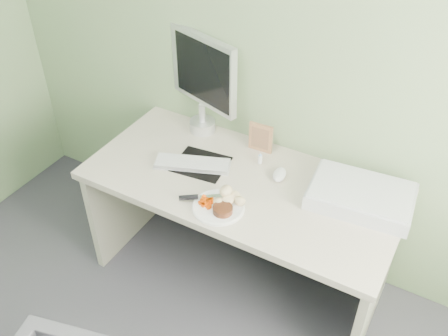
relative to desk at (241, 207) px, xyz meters
The scene contains 14 objects.
wall_back 0.89m from the desk, 90.00° to the left, with size 3.50×3.50×0.00m, color gray.
desk is the anchor object (origin of this frame).
plate 0.30m from the desk, 89.83° to the right, with size 0.25×0.25×0.01m, color white.
steak 0.33m from the desk, 81.71° to the right, with size 0.09×0.09×0.03m, color black.
potato_pile 0.29m from the desk, 81.86° to the right, with size 0.12×0.09×0.07m, color tan.
carrot_heap 0.33m from the desk, 102.57° to the right, with size 0.06×0.05×0.04m, color #E04704.
steak_knife 0.34m from the desk, 116.07° to the right, with size 0.20×0.16×0.02m.
mousepad 0.31m from the desk, behind, with size 0.27×0.24×0.00m, color black.
keyboard 0.35m from the desk, behind, with size 0.39×0.11×0.02m, color white.
computer_mouse 0.28m from the desk, 37.00° to the left, with size 0.06×0.11×0.04m, color white.
photo_frame 0.39m from the desk, 96.71° to the left, with size 0.13×0.02×0.17m, color #A96C4F.
eyedrop_bottle 0.28m from the desk, 84.73° to the left, with size 0.02×0.02×0.07m.
scanner 0.63m from the desk, 13.67° to the left, with size 0.48×0.32×0.08m, color silver.
monitor 0.72m from the desk, 142.35° to the left, with size 0.46×0.19×0.57m.
Camera 1 is at (0.87, -0.10, 2.35)m, focal length 40.00 mm.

